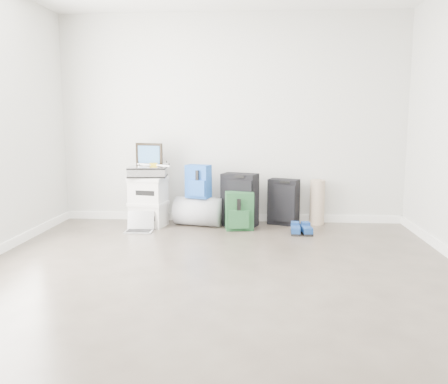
# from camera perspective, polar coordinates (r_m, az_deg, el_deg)

# --- Properties ---
(ground) EXTENTS (5.00, 5.00, 0.00)m
(ground) POSITION_cam_1_polar(r_m,az_deg,el_deg) (3.99, -1.29, -11.05)
(ground) COLOR #3C342B
(ground) RESTS_ON ground
(room_envelope) EXTENTS (4.52, 5.02, 2.71)m
(room_envelope) POSITION_cam_1_polar(r_m,az_deg,el_deg) (3.79, -1.36, 14.37)
(room_envelope) COLOR beige
(room_envelope) RESTS_ON ground
(boxes_stack) EXTENTS (0.50, 0.43, 0.63)m
(boxes_stack) POSITION_cam_1_polar(r_m,az_deg,el_deg) (6.10, -9.09, -1.14)
(boxes_stack) COLOR silver
(boxes_stack) RESTS_ON ground
(briefcase) EXTENTS (0.49, 0.38, 0.13)m
(briefcase) POSITION_cam_1_polar(r_m,az_deg,el_deg) (6.04, -9.17, 2.40)
(briefcase) COLOR #B2B2B7
(briefcase) RESTS_ON boxes_stack
(painting) EXTENTS (0.37, 0.15, 0.29)m
(painting) POSITION_cam_1_polar(r_m,az_deg,el_deg) (6.12, -9.01, 4.48)
(painting) COLOR black
(painting) RESTS_ON briefcase
(drone) EXTENTS (0.47, 0.47, 0.05)m
(drone) POSITION_cam_1_polar(r_m,az_deg,el_deg) (6.00, -8.49, 3.24)
(drone) COLOR gold
(drone) RESTS_ON briefcase
(duffel_bag) EXTENTS (0.66, 0.50, 0.37)m
(duffel_bag) POSITION_cam_1_polar(r_m,az_deg,el_deg) (6.08, -3.05, -2.35)
(duffel_bag) COLOR gray
(duffel_bag) RESTS_ON ground
(blue_backpack) EXTENTS (0.34, 0.29, 0.42)m
(blue_backpack) POSITION_cam_1_polar(r_m,az_deg,el_deg) (5.98, -3.12, 1.20)
(blue_backpack) COLOR #174896
(blue_backpack) RESTS_ON duffel_bag
(large_suitcase) EXTENTS (0.49, 0.40, 0.67)m
(large_suitcase) POSITION_cam_1_polar(r_m,az_deg,el_deg) (6.02, 1.90, -0.96)
(large_suitcase) COLOR black
(large_suitcase) RESTS_ON ground
(green_backpack) EXTENTS (0.36, 0.29, 0.47)m
(green_backpack) POSITION_cam_1_polar(r_m,az_deg,el_deg) (5.83, 1.85, -2.39)
(green_backpack) COLOR #153B20
(green_backpack) RESTS_ON ground
(carry_on) EXTENTS (0.43, 0.35, 0.59)m
(carry_on) POSITION_cam_1_polar(r_m,az_deg,el_deg) (6.16, 7.18, -1.19)
(carry_on) COLOR black
(carry_on) RESTS_ON ground
(shoes) EXTENTS (0.26, 0.29, 0.09)m
(shoes) POSITION_cam_1_polar(r_m,az_deg,el_deg) (5.73, 9.23, -4.53)
(shoes) COLOR black
(shoes) RESTS_ON ground
(rolled_rug) EXTENTS (0.19, 0.19, 0.58)m
(rolled_rug) POSITION_cam_1_polar(r_m,az_deg,el_deg) (6.24, 11.15, -1.22)
(rolled_rug) COLOR gray
(rolled_rug) RESTS_ON ground
(laptop) EXTENTS (0.33, 0.24, 0.23)m
(laptop) POSITION_cam_1_polar(r_m,az_deg,el_deg) (5.87, -10.11, -4.13)
(laptop) COLOR #B7B7BC
(laptop) RESTS_ON ground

